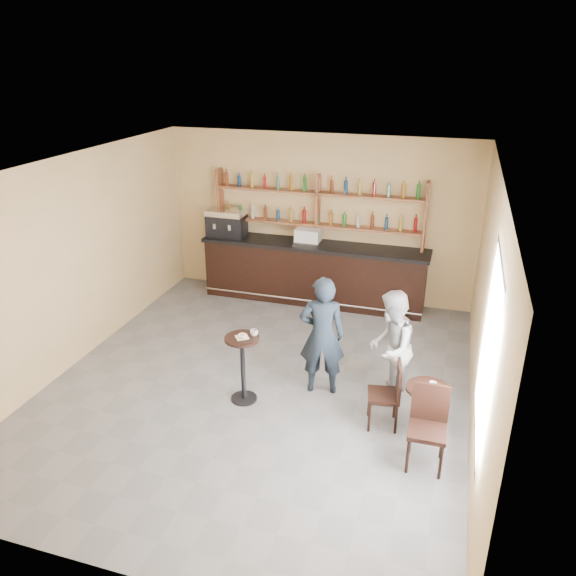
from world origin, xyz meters
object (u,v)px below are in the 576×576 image
(espresso_machine, at_px, (227,223))
(man_main, at_px, (322,336))
(pedestal_table, at_px, (243,369))
(bar_counter, at_px, (314,273))
(pastry_case, at_px, (308,236))
(chair_south, at_px, (427,430))
(patron_second, at_px, (390,348))
(cafe_table, at_px, (426,411))
(chair_west, at_px, (383,395))

(espresso_machine, bearing_deg, man_main, -52.00)
(pedestal_table, relative_size, man_main, 0.56)
(bar_counter, distance_m, pastry_case, 0.75)
(chair_south, distance_m, patron_second, 1.45)
(patron_second, bearing_deg, cafe_table, 43.93)
(pedestal_table, height_order, man_main, man_main)
(man_main, distance_m, chair_south, 2.03)
(chair_south, bearing_deg, chair_west, 132.00)
(pastry_case, height_order, chair_south, pastry_case)
(espresso_machine, distance_m, man_main, 4.10)
(cafe_table, relative_size, chair_west, 0.76)
(man_main, relative_size, cafe_table, 2.52)
(bar_counter, distance_m, espresso_machine, 1.98)
(chair_south, height_order, patron_second, patron_second)
(chair_south, relative_size, patron_second, 0.62)
(cafe_table, height_order, chair_west, chair_west)
(pastry_case, relative_size, chair_south, 0.47)
(man_main, height_order, cafe_table, man_main)
(cafe_table, distance_m, patron_second, 1.00)
(man_main, xyz_separation_m, patron_second, (0.95, 0.05, -0.06))
(pastry_case, bearing_deg, man_main, -73.19)
(espresso_machine, xyz_separation_m, patron_second, (3.65, -2.98, -0.62))
(pedestal_table, xyz_separation_m, man_main, (0.98, 0.56, 0.39))
(cafe_table, xyz_separation_m, patron_second, (-0.57, 0.67, 0.47))
(bar_counter, height_order, cafe_table, bar_counter)
(cafe_table, xyz_separation_m, chair_west, (-0.55, 0.05, 0.11))
(pedestal_table, distance_m, patron_second, 2.06)
(espresso_machine, height_order, cafe_table, espresso_machine)
(bar_counter, distance_m, chair_west, 4.07)
(pedestal_table, bearing_deg, chair_west, -0.21)
(chair_west, relative_size, chair_south, 0.91)
(pedestal_table, xyz_separation_m, patron_second, (1.94, 0.61, 0.33))
(pastry_case, xyz_separation_m, man_main, (1.03, -3.04, -0.44))
(pedestal_table, bearing_deg, cafe_table, -1.31)
(espresso_machine, bearing_deg, patron_second, -42.88)
(espresso_machine, relative_size, man_main, 0.41)
(pedestal_table, distance_m, chair_south, 2.64)
(chair_south, xyz_separation_m, patron_second, (-0.62, 1.27, 0.32))
(espresso_machine, distance_m, chair_south, 6.10)
(espresso_machine, xyz_separation_m, cafe_table, (4.22, -3.66, -1.09))
(espresso_machine, distance_m, patron_second, 4.75)
(espresso_machine, xyz_separation_m, chair_west, (3.67, -3.61, -0.98))
(chair_south, bearing_deg, patron_second, 115.28)
(chair_south, bearing_deg, bar_counter, 119.55)
(bar_counter, bearing_deg, man_main, -73.32)
(bar_counter, relative_size, espresso_machine, 5.94)
(bar_counter, xyz_separation_m, chair_south, (2.48, -4.26, -0.08))
(man_main, height_order, chair_south, man_main)
(espresso_machine, height_order, man_main, man_main)
(patron_second, bearing_deg, pedestal_table, -68.80)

